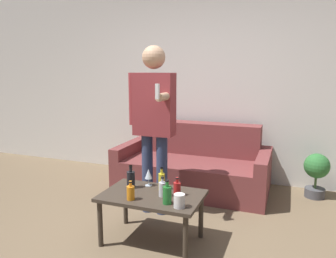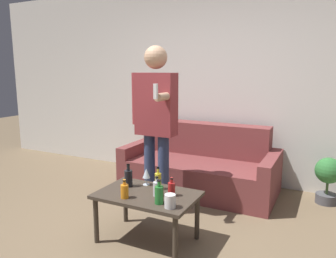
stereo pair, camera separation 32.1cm
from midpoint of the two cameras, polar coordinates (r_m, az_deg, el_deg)
wall_back at (r=4.57m, az=5.07°, el=8.11°), size 8.00×0.06×2.70m
couch at (r=4.26m, az=2.31°, el=-6.50°), size 1.90×0.92×0.82m
coffee_table at (r=2.96m, az=-6.03°, el=-12.25°), size 0.88×0.56×0.45m
bottle_orange at (r=2.86m, az=-1.65°, el=-10.36°), size 0.06×0.06×0.16m
bottle_green at (r=2.82m, az=-9.84°, el=-10.87°), size 0.07×0.07×0.16m
bottle_dark at (r=2.86m, az=-4.23°, el=-10.37°), size 0.07×0.07×0.17m
bottle_yellow at (r=2.70m, az=-3.62°, el=-11.36°), size 0.07×0.07×0.20m
bottle_red at (r=3.08m, az=-9.50°, el=-8.63°), size 0.08×0.08×0.21m
bottle_clear at (r=3.00m, az=-4.21°, el=-9.04°), size 0.06×0.06×0.21m
wine_glass_near at (r=3.10m, az=-6.40°, el=-7.91°), size 0.07×0.07×0.16m
cup_on_table at (r=2.64m, az=-1.57°, el=-12.46°), size 0.09×0.09×0.11m
person_standing_front at (r=3.38m, az=-5.24°, el=2.21°), size 0.50×0.45×1.76m
potted_plant at (r=4.26m, az=22.50°, el=-6.80°), size 0.30×0.30×0.54m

